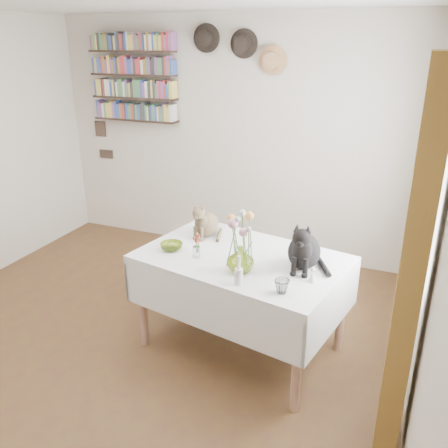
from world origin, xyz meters
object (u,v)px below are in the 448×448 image
at_px(dining_table, 242,280).
at_px(black_cat, 305,243).
at_px(tabby_cat, 207,218).
at_px(bookshelf_unit, 134,78).
at_px(flower_vase, 240,259).

distance_m(dining_table, black_cat, 0.58).
xyz_separation_m(tabby_cat, black_cat, (0.85, -0.27, 0.04)).
bearing_deg(bookshelf_unit, flower_vase, -44.35).
distance_m(tabby_cat, black_cat, 0.89).
height_order(black_cat, flower_vase, black_cat).
distance_m(flower_vase, bookshelf_unit, 2.90).
height_order(dining_table, black_cat, black_cat).
bearing_deg(tabby_cat, black_cat, -7.78).
height_order(dining_table, tabby_cat, tabby_cat).
bearing_deg(dining_table, flower_vase, -72.66).
bearing_deg(black_cat, tabby_cat, 160.12).
distance_m(tabby_cat, flower_vase, 0.70).
xyz_separation_m(tabby_cat, bookshelf_unit, (-1.48, 1.40, 0.92)).
height_order(dining_table, bookshelf_unit, bookshelf_unit).
height_order(tabby_cat, black_cat, black_cat).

